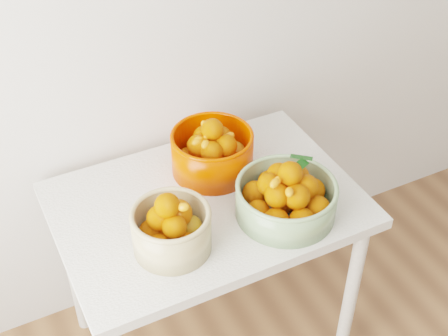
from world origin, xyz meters
The scene contains 4 objects.
table centered at (-0.37, 1.60, 0.65)m, with size 1.00×0.70×0.75m.
bowl_cream centered at (-0.55, 1.46, 0.83)m, with size 0.25×0.25×0.21m.
bowl_green centered at (-0.17, 1.43, 0.82)m, with size 0.38×0.38×0.21m.
bowl_orange centered at (-0.28, 1.74, 0.83)m, with size 0.36×0.36×0.21m.
Camera 1 is at (-1.01, 0.20, 2.15)m, focal length 50.00 mm.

